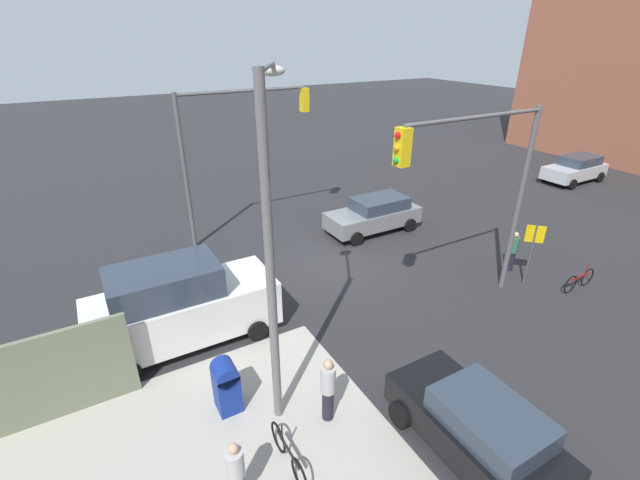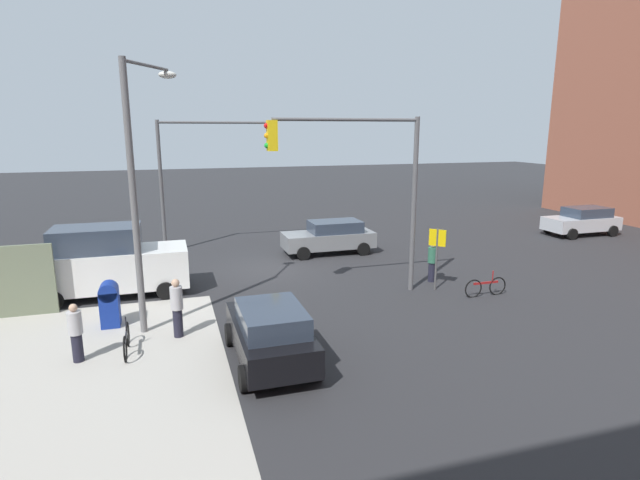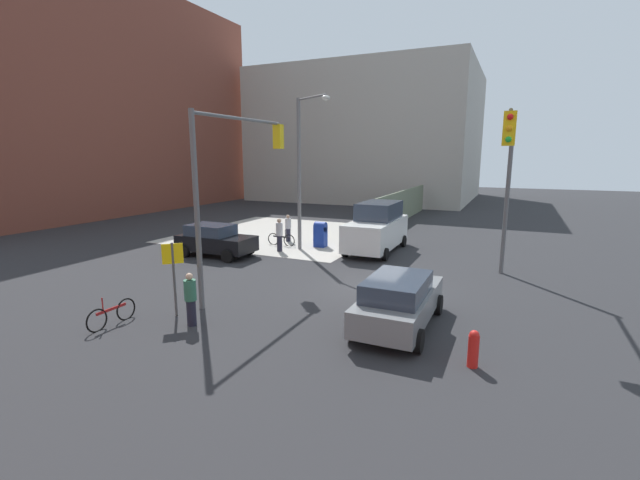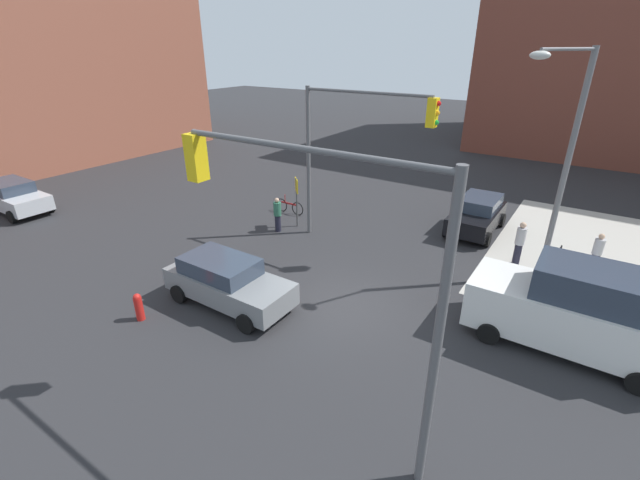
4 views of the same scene
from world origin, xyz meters
The scene contains 16 objects.
ground_plane centered at (0.00, 0.00, 0.00)m, with size 120.00×120.00×0.00m, color #28282B.
traffic_signal_nw_corner centered at (-2.32, 4.50, 4.64)m, with size 5.68×0.36×6.50m.
traffic_signal_se_corner centered at (2.22, -4.50, 4.66)m, with size 5.92×0.36×6.50m.
street_lamp_corner centered at (5.02, 5.48, 4.70)m, with size 1.57×2.36×8.00m.
warning_sign_two_way centered at (-5.40, 4.78, 1.64)m, with size 0.48×0.48×2.40m.
mailbox_blue centered at (6.20, 5.00, 0.76)m, with size 0.56×0.64×1.43m.
fire_hydrant centered at (-5.00, -4.20, 0.49)m, with size 0.26×0.26×0.94m.
hatchback_black centered at (1.91, 8.97, 0.84)m, with size 2.02×3.97×1.62m.
sedan_gray centered at (-3.34, -1.93, 0.84)m, with size 4.49×2.02×1.62m.
sedan_silver centered at (-18.82, -1.77, 0.84)m, with size 4.26×2.02×1.62m.
van_white_delivery centered at (6.48, 1.80, 1.28)m, with size 5.40×2.32×2.62m.
pedestrian_crossing centered at (-5.80, 3.80, 0.85)m, with size 0.36×0.36×1.64m.
pedestrian_waiting centered at (4.20, 6.50, 0.94)m, with size 0.36×0.36×1.80m.
pedestrian_walking_north centered at (6.80, 7.40, 0.84)m, with size 0.36×0.36×1.62m.
bicycle_leaning_on_fence centered at (5.60, 7.20, 0.35)m, with size 0.05×1.75×0.97m.
bicycle_at_crosswalk centered at (-6.80, 6.00, 0.35)m, with size 1.75×0.05×0.97m.
Camera 2 is at (4.28, 21.04, 6.06)m, focal length 28.00 mm.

